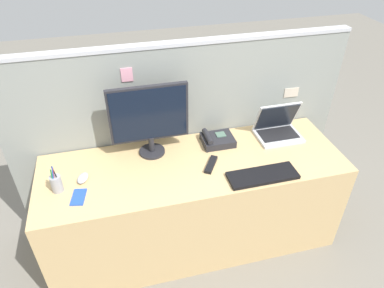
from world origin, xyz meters
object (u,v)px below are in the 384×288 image
object	(u,v)px
desk_phone	(217,140)
keyboard_main	(263,175)
desktop_monitor	(149,117)
cell_phone_blue_case	(79,197)
pen_cup	(56,183)
tv_remote	(211,164)
laptop	(278,127)
computer_mouse_right_hand	(83,178)

from	to	relation	value
desk_phone	keyboard_main	xyz separation A→B (m)	(0.17, -0.41, -0.02)
desktop_monitor	cell_phone_blue_case	bearing A→B (deg)	-145.28
pen_cup	cell_phone_blue_case	world-z (taller)	pen_cup
desktop_monitor	tv_remote	bearing A→B (deg)	-35.13
laptop	desk_phone	bearing A→B (deg)	178.88
pen_cup	keyboard_main	bearing A→B (deg)	-8.56
desk_phone	tv_remote	distance (m)	0.26
computer_mouse_right_hand	pen_cup	xyz separation A→B (m)	(-0.14, -0.06, 0.04)
desktop_monitor	computer_mouse_right_hand	size ratio (longest dim) A/B	5.06
desk_phone	computer_mouse_right_hand	bearing A→B (deg)	-169.50
cell_phone_blue_case	tv_remote	size ratio (longest dim) A/B	0.78
cell_phone_blue_case	tv_remote	distance (m)	0.83
desktop_monitor	cell_phone_blue_case	distance (m)	0.64
laptop	cell_phone_blue_case	world-z (taller)	laptop
computer_mouse_right_hand	cell_phone_blue_case	world-z (taller)	computer_mouse_right_hand
pen_cup	cell_phone_blue_case	size ratio (longest dim) A/B	1.45
laptop	cell_phone_blue_case	size ratio (longest dim) A/B	2.35
desk_phone	cell_phone_blue_case	distance (m)	0.99
cell_phone_blue_case	tv_remote	xyz separation A→B (m)	(0.82, 0.09, 0.01)
pen_cup	tv_remote	size ratio (longest dim) A/B	1.13
laptop	cell_phone_blue_case	xyz separation A→B (m)	(-1.39, -0.31, -0.06)
desk_phone	cell_phone_blue_case	world-z (taller)	desk_phone
cell_phone_blue_case	computer_mouse_right_hand	bearing A→B (deg)	91.19
keyboard_main	computer_mouse_right_hand	distance (m)	1.10
desktop_monitor	laptop	bearing A→B (deg)	-1.39
keyboard_main	tv_remote	size ratio (longest dim) A/B	2.56
keyboard_main	tv_remote	distance (m)	0.33
cell_phone_blue_case	desk_phone	bearing A→B (deg)	29.78
laptop	cell_phone_blue_case	distance (m)	1.42
desk_phone	cell_phone_blue_case	bearing A→B (deg)	-161.16
desktop_monitor	pen_cup	size ratio (longest dim) A/B	2.64
desk_phone	computer_mouse_right_hand	distance (m)	0.93
desktop_monitor	desk_phone	bearing A→B (deg)	-1.66
pen_cup	tv_remote	bearing A→B (deg)	-0.08
desk_phone	computer_mouse_right_hand	size ratio (longest dim) A/B	2.17
desktop_monitor	desk_phone	xyz separation A→B (m)	(0.46, -0.01, -0.25)
computer_mouse_right_hand	tv_remote	xyz separation A→B (m)	(0.80, -0.06, -0.01)
desktop_monitor	desk_phone	world-z (taller)	desktop_monitor
computer_mouse_right_hand	tv_remote	distance (m)	0.80
desktop_monitor	pen_cup	xyz separation A→B (m)	(-0.60, -0.24, -0.22)
computer_mouse_right_hand	laptop	bearing A→B (deg)	27.05
cell_phone_blue_case	keyboard_main	bearing A→B (deg)	6.15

